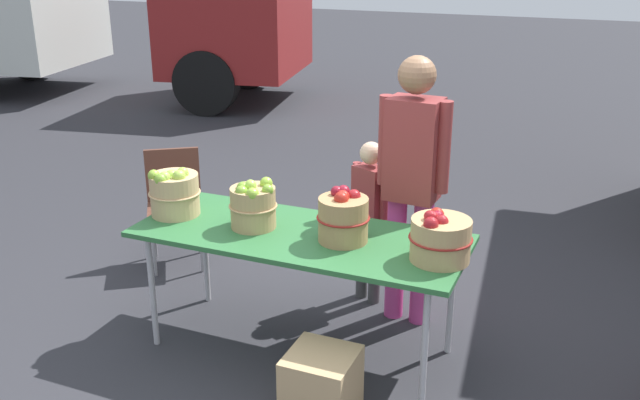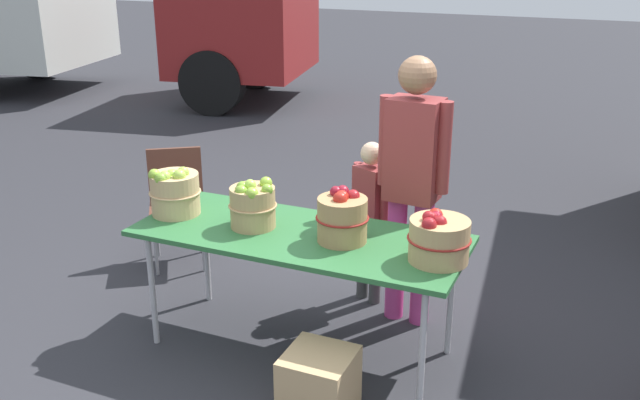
% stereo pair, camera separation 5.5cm
% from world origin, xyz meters
% --- Properties ---
extents(ground_plane, '(40.00, 40.00, 0.00)m').
position_xyz_m(ground_plane, '(0.00, 0.00, 0.00)').
color(ground_plane, '#2D2D33').
extents(market_table, '(1.90, 0.76, 0.75)m').
position_xyz_m(market_table, '(0.00, 0.00, 0.71)').
color(market_table, '#2D6B38').
rests_on(market_table, ground).
extents(apple_basket_green_0, '(0.31, 0.31, 0.30)m').
position_xyz_m(apple_basket_green_0, '(-0.82, -0.02, 0.89)').
color(apple_basket_green_0, tan).
rests_on(apple_basket_green_0, market_table).
extents(apple_basket_green_1, '(0.28, 0.28, 0.29)m').
position_xyz_m(apple_basket_green_1, '(-0.28, -0.02, 0.88)').
color(apple_basket_green_1, tan).
rests_on(apple_basket_green_1, market_table).
extents(apple_basket_red_0, '(0.30, 0.30, 0.30)m').
position_xyz_m(apple_basket_red_0, '(0.26, -0.00, 0.89)').
color(apple_basket_red_0, '#A87F51').
rests_on(apple_basket_red_0, market_table).
extents(apple_basket_red_1, '(0.33, 0.33, 0.28)m').
position_xyz_m(apple_basket_red_1, '(0.82, -0.04, 0.88)').
color(apple_basket_red_1, tan).
rests_on(apple_basket_red_1, market_table).
extents(vendor_adult, '(0.45, 0.24, 1.70)m').
position_xyz_m(vendor_adult, '(0.48, 0.59, 1.00)').
color(vendor_adult, '#CC3F8C').
rests_on(vendor_adult, ground).
extents(child_customer, '(0.28, 0.21, 1.12)m').
position_xyz_m(child_customer, '(0.17, 0.74, 0.66)').
color(child_customer, '#3F3F3F').
rests_on(child_customer, ground).
extents(folding_chair, '(0.56, 0.56, 0.86)m').
position_xyz_m(folding_chair, '(-1.37, 0.77, 0.51)').
color(folding_chair, brown).
rests_on(folding_chair, ground).
extents(produce_crate, '(0.35, 0.35, 0.35)m').
position_xyz_m(produce_crate, '(0.35, -0.52, 0.17)').
color(produce_crate, tan).
rests_on(produce_crate, ground).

